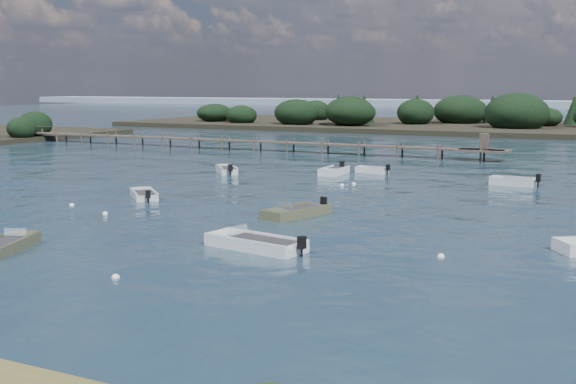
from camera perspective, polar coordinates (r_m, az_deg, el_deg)
The scene contains 17 objects.
ground at distance 86.87m, azimuth 14.19°, elevation 3.28°, with size 400.00×400.00×0.00m, color #172835.
dinghy_extra_a at distance 41.04m, azimuth 0.64°, elevation -1.73°, with size 2.81×4.77×1.15m.
tender_far_grey_b at distance 56.33m, azimuth 17.32°, elevation 0.68°, with size 3.65×1.53×1.24m.
tender_far_grey at distance 61.59m, azimuth -4.88°, elevation 1.66°, with size 3.25×3.45×1.22m.
tender_far_white at distance 61.92m, azimuth 6.64°, elevation 1.65°, with size 3.12×1.57×1.05m.
dinghy_near_olive at distance 35.11m, azimuth -21.37°, elevation -4.06°, with size 2.75×4.35×1.05m.
dinghy_mid_white_a at distance 33.01m, azimuth -2.60°, elevation -4.22°, with size 5.23×2.62×1.20m.
dinghy_mid_grey at distance 48.68m, azimuth -11.33°, elevation -0.31°, with size 3.58×3.55×1.00m.
dinghy_extra_b at distance 60.49m, azimuth 3.65°, elevation 1.54°, with size 1.69×3.85×1.20m.
buoy_a at distance 28.86m, azimuth -13.46°, elevation -6.62°, with size 0.32×0.32×0.32m, color white.
buoy_b at distance 32.10m, azimuth 11.99°, elevation -5.05°, with size 0.32×0.32×0.32m, color white.
buoy_c at distance 43.07m, azimuth -14.25°, elevation -1.71°, with size 0.32×0.32×0.32m, color white.
buoy_e at distance 54.58m, azimuth 5.21°, elevation 0.61°, with size 0.32×0.32×0.32m, color white.
buoy_extra_a at distance 46.71m, azimuth -16.71°, elevation -1.03°, with size 0.32×0.32×0.32m, color white.
buoy_extra_b at distance 53.80m, azimuth 4.29°, elevation 0.51°, with size 0.32×0.32×0.32m, color white.
jetty at distance 83.21m, azimuth -2.46°, elevation 3.99°, with size 64.50×3.20×3.40m.
distant_haze at distance 276.81m, azimuth 3.50°, elevation 6.85°, with size 280.00×20.00×2.40m, color #818FA0.
Camera 1 is at (18.51, -24.56, 7.36)m, focal length 45.00 mm.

